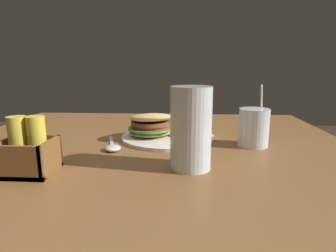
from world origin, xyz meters
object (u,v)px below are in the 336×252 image
object	(u,v)px
beer_glass	(191,131)
juice_glass	(254,129)
spoon	(113,147)
meal_plate_near	(159,130)
condiment_caddy	(28,152)

from	to	relation	value
beer_glass	juice_glass	world-z (taller)	beer_glass
juice_glass	spoon	distance (m)	0.41
beer_glass	spoon	size ratio (longest dim) A/B	1.06
spoon	meal_plate_near	bearing A→B (deg)	119.98
meal_plate_near	juice_glass	world-z (taller)	juice_glass
meal_plate_near	juice_glass	distance (m)	0.29
beer_glass	juice_glass	xyz separation A→B (m)	(-0.19, -0.19, -0.04)
meal_plate_near	condiment_caddy	bearing A→B (deg)	49.13
condiment_caddy	meal_plate_near	bearing A→B (deg)	-130.87
meal_plate_near	condiment_caddy	distance (m)	0.40
spoon	beer_glass	bearing A→B (deg)	42.59
juice_glass	spoon	size ratio (longest dim) A/B	1.01
meal_plate_near	beer_glass	world-z (taller)	beer_glass
beer_glass	condiment_caddy	xyz separation A→B (m)	(0.35, 0.05, -0.04)
beer_glass	juice_glass	distance (m)	0.27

